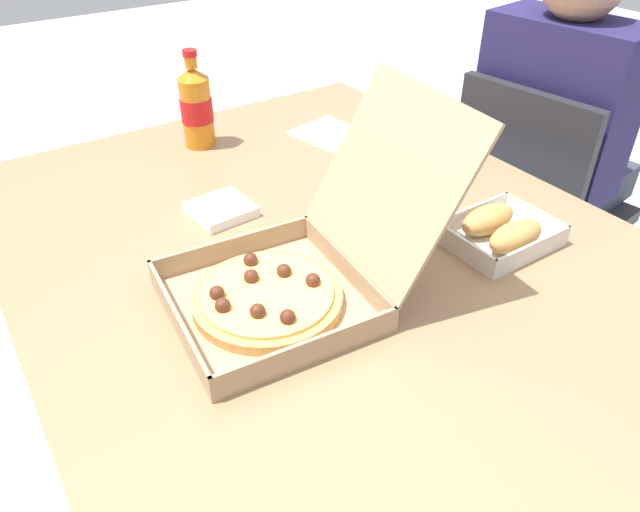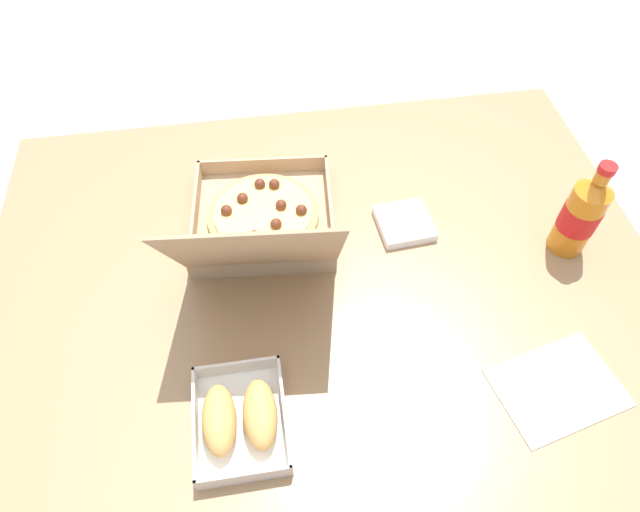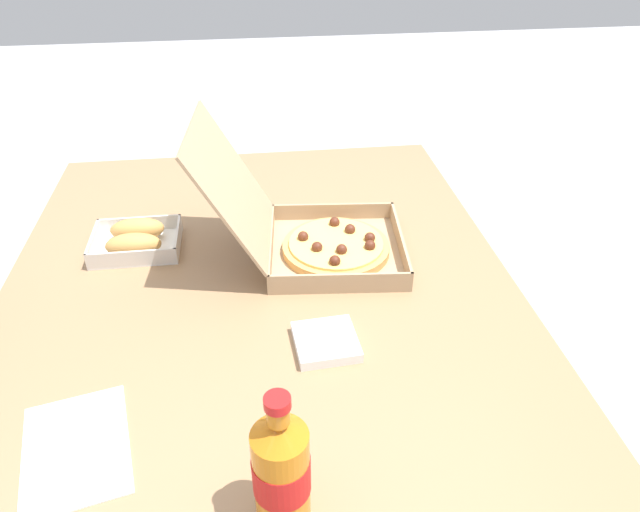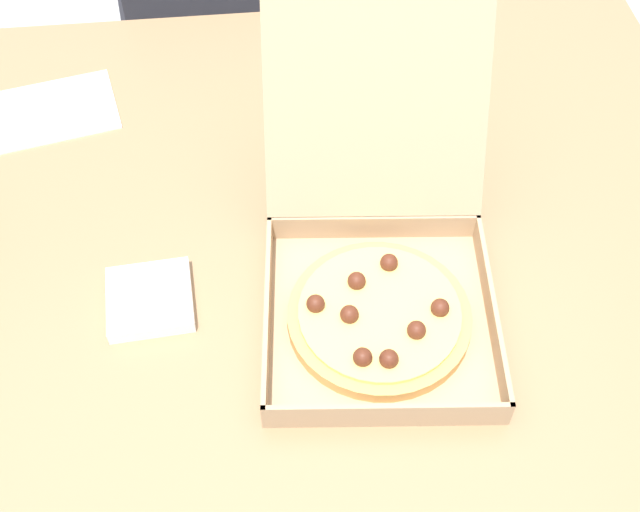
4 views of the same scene
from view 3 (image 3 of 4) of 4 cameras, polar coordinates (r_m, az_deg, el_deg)
ground_plane at (r=1.71m, az=-4.39°, el=-22.23°), size 10.00×10.00×0.00m
dining_table at (r=1.24m, az=-5.66°, el=-5.49°), size 1.35×1.05×0.70m
pizza_box_open at (r=1.27m, az=-0.23°, el=1.95°), size 0.33×0.46×0.30m
bread_side_box at (r=1.36m, az=-17.54°, el=1.61°), size 0.15×0.19×0.06m
cola_bottle at (r=0.77m, az=-3.76°, el=-20.17°), size 0.07×0.07×0.22m
paper_menu at (r=0.98m, az=-22.71°, el=-16.96°), size 0.24×0.19×0.00m
napkin_pile at (r=1.05m, az=0.61°, el=-8.39°), size 0.12×0.12×0.02m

